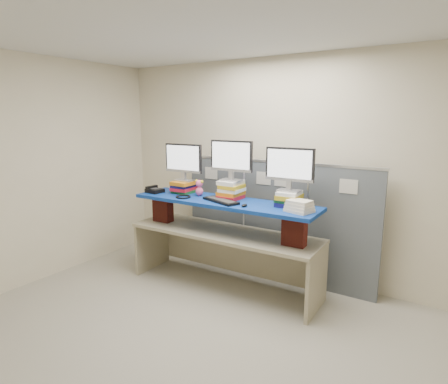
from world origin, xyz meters
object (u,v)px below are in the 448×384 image
Objects in this scene: monitor_right at (290,167)px; desk_phone at (154,190)px; monitor_center at (231,158)px; keyboard at (221,201)px; desk at (224,242)px; blue_board at (224,202)px; monitor_left at (183,160)px.

desk_phone is (-1.77, -0.23, -0.41)m from monitor_right.
monitor_center is 0.52m from keyboard.
monitor_center is at bearing 77.12° from desk.
monitor_left reaches higher than blue_board.
desk is at bearing 178.79° from blue_board.
monitor_right is 1.04× the size of keyboard.
monitor_right reaches higher than blue_board.
monitor_center reaches higher than desk_phone.
monitor_left is at bearing 36.60° from desk_phone.
desk is at bearing -9.88° from monitor_left.
keyboard is at bearing -82.74° from desk.
monitor_left is (-0.68, 0.10, 0.44)m from blue_board.
desk_phone is (-1.01, -0.10, 0.05)m from blue_board.
monitor_right is (0.75, 0.13, 0.96)m from desk.
monitor_center is at bearing -180.00° from monitor_right.
monitor_center is (0.02, 0.12, 0.51)m from blue_board.
monitor_center is at bearing 77.12° from blue_board.
monitor_center is at bearing 0.00° from monitor_left.
monitor_left is at bearing -175.52° from keyboard.
blue_board is 0.53m from monitor_center.
blue_board is 4.35× the size of keyboard.
blue_board is 0.82m from monitor_left.
blue_board is at bearing -171.10° from monitor_right.
monitor_right is at bearing 0.00° from monitor_left.
desk_phone is (-1.01, -0.10, 0.55)m from desk.
monitor_center is 1.04× the size of keyboard.
desk_phone is at bearing -175.68° from desk.
blue_board is at bearing -1.21° from desk.
monitor_right is 1.83m from desk_phone.
monitor_right is at bearing 0.00° from monitor_center.
keyboard is (0.70, -0.19, -0.41)m from monitor_left.
blue_board is at bearing -102.88° from monitor_center.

